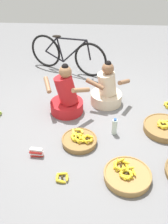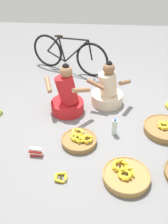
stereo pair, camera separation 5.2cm
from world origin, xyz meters
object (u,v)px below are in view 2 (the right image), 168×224
Objects in this scene: bicycle_leaning at (69,54)px; banana_basket_mid_right at (164,128)px; packet_carton_stack at (36,152)px; banana_basket_near_bicycle at (126,175)px; loose_bananas_back_left at (61,177)px; vendor_woman_behind at (108,91)px; banana_basket_front_center at (79,140)px; water_bottle at (115,127)px; vendor_woman_front at (67,97)px.

bicycle_leaning is 2.47m from banana_basket_mid_right.
banana_basket_mid_right is 1.85m from packet_carton_stack.
banana_basket_near_bicycle is 1.10m from banana_basket_mid_right.
loose_bananas_back_left is 0.91× the size of packet_carton_stack.
vendor_woman_behind is 1.64m from banana_basket_near_bicycle.
packet_carton_stack is at bearing -152.22° from banana_basket_front_center.
water_bottle is 1.14m from packet_carton_stack.
vendor_woman_behind is at bearing 24.54° from vendor_woman_front.
banana_basket_mid_right reaches higher than banana_basket_near_bicycle.
banana_basket_front_center is 2.79× the size of packet_carton_stack.
loose_bananas_back_left is at bearing -104.11° from banana_basket_front_center.
banana_basket_mid_right is (0.83, -0.69, -0.18)m from vendor_woman_behind.
vendor_woman_front is 1.46m from bicycle_leaning.
banana_basket_near_bicycle is 1.16× the size of banana_basket_front_center.
banana_basket_mid_right is at bearing -15.47° from vendor_woman_front.
banana_basket_near_bicycle reaches higher than loose_bananas_back_left.
water_bottle is (0.11, -0.80, -0.12)m from vendor_woman_behind.
banana_basket_mid_right is 0.74m from water_bottle.
banana_basket_near_bicycle is at bearing -14.69° from packet_carton_stack.
water_bottle is (-0.12, 0.81, 0.07)m from banana_basket_near_bicycle.
banana_basket_near_bicycle is (0.86, -1.32, -0.21)m from vendor_woman_front.
banana_basket_front_center is at bearing 136.08° from banana_basket_near_bicycle.
banana_basket_near_bicycle is 0.94× the size of banana_basket_mid_right.
water_bottle is (0.48, 0.23, 0.07)m from banana_basket_front_center.
loose_bananas_back_left is at bearing -85.02° from bicycle_leaning.
vendor_woman_front is 0.91m from water_bottle.
bicycle_leaning is 2.25m from banana_basket_front_center.
bicycle_leaning is at bearing 87.04° from packet_carton_stack.
banana_basket_front_center is at bearing 75.89° from loose_bananas_back_left.
banana_basket_mid_right is at bearing -48.96° from bicycle_leaning.
vendor_woman_front is 1.09× the size of vendor_woman_behind.
vendor_woman_behind reaches higher than packet_carton_stack.
loose_bananas_back_left is at bearing -107.78° from vendor_woman_behind.
banana_basket_mid_right reaches higher than loose_bananas_back_left.
vendor_woman_front reaches higher than water_bottle.
banana_basket_mid_right is 3.81× the size of loose_bananas_back_left.
loose_bananas_back_left is at bearing -43.57° from packet_carton_stack.
vendor_woman_behind reaches higher than water_bottle.
banana_basket_front_center is (-1.21, -0.34, -0.01)m from banana_basket_mid_right.
loose_bananas_back_left is 0.60× the size of water_bottle.
water_bottle reaches higher than packet_carton_stack.
vendor_woman_front is 1.38× the size of banana_basket_mid_right.
banana_basket_front_center is 0.54m from water_bottle.
water_bottle reaches higher than banana_basket_mid_right.
packet_carton_stack is at bearing -92.96° from bicycle_leaning.
vendor_woman_front is 0.52× the size of bicycle_leaning.
bicycle_leaning reaches higher than water_bottle.
bicycle_leaning is 2.49m from packet_carton_stack.
water_bottle is at bearing 53.47° from loose_bananas_back_left.
packet_carton_stack is (-1.13, 0.30, 0.01)m from banana_basket_near_bicycle.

